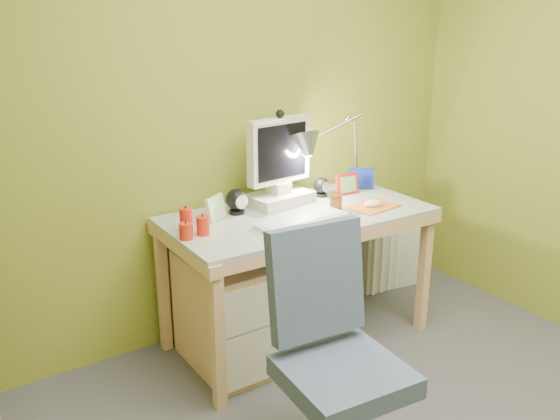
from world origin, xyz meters
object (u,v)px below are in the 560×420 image
desk (298,277)px  radiator (387,257)px  monitor (279,154)px  task_chair (344,375)px  desk_lamp (346,136)px

desk → radiator: bearing=15.9°
desk → monitor: size_ratio=2.49×
task_chair → radiator: size_ratio=2.23×
desk_lamp → radiator: (0.42, 0.05, -0.85)m
radiator → desk: bearing=-157.2°
desk_lamp → radiator: bearing=-2.4°
monitor → desk_lamp: desk_lamp is taller
desk_lamp → desk: bearing=-167.4°
desk_lamp → task_chair: bearing=-138.4°
desk → task_chair: task_chair is taller
desk_lamp → radiator: desk_lamp is taller
desk → desk_lamp: size_ratio=2.12×
desk_lamp → task_chair: (-0.89, -1.09, -0.61)m
desk → desk_lamp: bearing=22.9°
monitor → radiator: 1.18m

